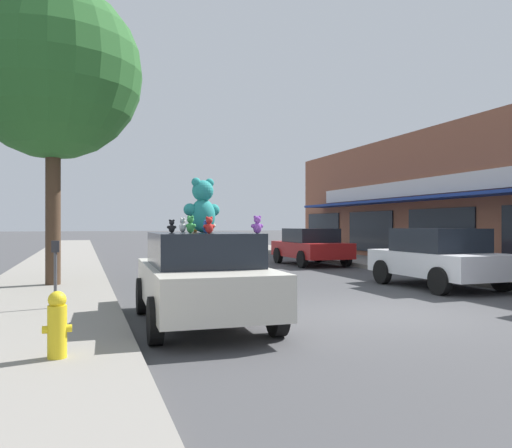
% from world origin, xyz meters
% --- Properties ---
extents(ground_plane, '(260.00, 260.00, 0.00)m').
position_xyz_m(ground_plane, '(0.00, 0.00, 0.00)').
color(ground_plane, '#424244').
extents(sidewalk_near, '(3.11, 90.00, 0.17)m').
position_xyz_m(sidewalk_near, '(-6.46, 0.00, 0.08)').
color(sidewalk_near, gray).
rests_on(sidewalk_near, ground_plane).
extents(plush_art_car, '(2.20, 4.31, 1.60)m').
position_xyz_m(plush_art_car, '(-3.61, 0.14, 0.84)').
color(plush_art_car, beige).
rests_on(plush_art_car, ground_plane).
extents(teddy_bear_giant, '(0.75, 0.52, 0.99)m').
position_xyz_m(teddy_bear_giant, '(-3.52, 0.47, 2.08)').
color(teddy_bear_giant, teal).
rests_on(teddy_bear_giant, plush_art_car).
extents(teddy_bear_green, '(0.19, 0.21, 0.30)m').
position_xyz_m(teddy_bear_green, '(-3.88, -0.20, 1.74)').
color(teddy_bear_green, green).
rests_on(teddy_bear_green, plush_art_car).
extents(teddy_bear_purple, '(0.21, 0.14, 0.29)m').
position_xyz_m(teddy_bear_purple, '(-2.94, -0.91, 1.74)').
color(teddy_bear_purple, purple).
rests_on(teddy_bear_purple, plush_art_car).
extents(teddy_bear_red, '(0.21, 0.14, 0.28)m').
position_xyz_m(teddy_bear_red, '(-3.64, -0.54, 1.73)').
color(teddy_bear_red, red).
rests_on(teddy_bear_red, plush_art_car).
extents(teddy_bear_cream, '(0.20, 0.20, 0.30)m').
position_xyz_m(teddy_bear_cream, '(-3.31, 0.71, 1.74)').
color(teddy_bear_cream, beige).
rests_on(teddy_bear_cream, plush_art_car).
extents(teddy_bear_orange, '(0.25, 0.22, 0.35)m').
position_xyz_m(teddy_bear_orange, '(-3.54, 1.01, 1.77)').
color(teddy_bear_orange, orange).
rests_on(teddy_bear_orange, plush_art_car).
extents(teddy_bear_white, '(0.17, 0.20, 0.28)m').
position_xyz_m(teddy_bear_white, '(-3.78, 1.01, 1.73)').
color(teddy_bear_white, white).
rests_on(teddy_bear_white, plush_art_car).
extents(teddy_bear_black, '(0.17, 0.11, 0.24)m').
position_xyz_m(teddy_bear_black, '(-4.09, 0.43, 1.71)').
color(teddy_bear_black, black).
rests_on(teddy_bear_black, plush_art_car).
extents(teddy_bear_blue, '(0.15, 0.15, 0.22)m').
position_xyz_m(teddy_bear_blue, '(-3.67, -0.45, 1.70)').
color(teddy_bear_blue, blue).
rests_on(teddy_bear_blue, plush_art_car).
extents(parked_car_far_center, '(2.19, 4.01, 1.64)m').
position_xyz_m(parked_car_far_center, '(3.72, 2.91, 0.85)').
color(parked_car_far_center, silver).
rests_on(parked_car_far_center, ground_plane).
extents(parked_car_far_right, '(2.19, 4.21, 1.57)m').
position_xyz_m(parked_car_far_right, '(3.72, 11.11, 0.83)').
color(parked_car_far_right, maroon).
rests_on(parked_car_far_right, ground_plane).
extents(street_tree, '(4.61, 4.61, 7.91)m').
position_xyz_m(street_tree, '(-6.32, 5.69, 5.76)').
color(street_tree, '#473323').
rests_on(street_tree, sidewalk_near).
extents(fire_hydrant, '(0.33, 0.22, 0.79)m').
position_xyz_m(fire_hydrant, '(-5.87, -2.10, 0.56)').
color(fire_hydrant, yellow).
rests_on(fire_hydrant, sidewalk_near).
extents(parking_meter, '(0.14, 0.10, 1.27)m').
position_xyz_m(parking_meter, '(-6.07, 1.71, 0.98)').
color(parking_meter, '#4C4C51').
rests_on(parking_meter, sidewalk_near).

